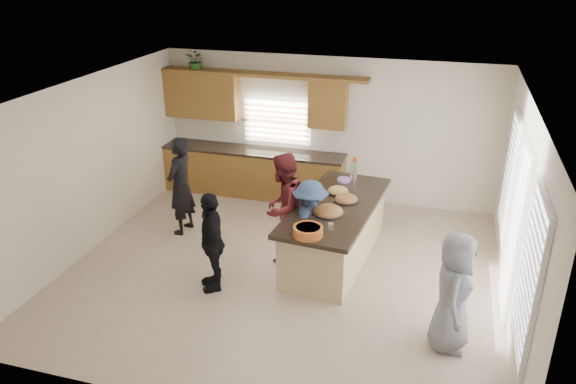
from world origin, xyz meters
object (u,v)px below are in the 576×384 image
(woman_left_back, at_px, (181,186))
(woman_left_mid, at_px, (283,208))
(woman_left_front, at_px, (212,241))
(woman_right_back, at_px, (310,226))
(salad_bowl, at_px, (308,231))
(woman_right_front, at_px, (454,292))
(island, at_px, (335,232))

(woman_left_back, distance_m, woman_left_mid, 1.99)
(woman_left_back, xyz_separation_m, woman_left_mid, (1.95, -0.39, 0.01))
(woman_left_front, distance_m, woman_right_back, 1.53)
(salad_bowl, bearing_deg, woman_left_back, 153.14)
(woman_left_back, height_order, woman_right_front, woman_left_back)
(salad_bowl, distance_m, woman_right_back, 0.79)
(island, xyz_separation_m, salad_bowl, (-0.17, -1.14, 0.57))
(salad_bowl, xyz_separation_m, woman_left_back, (-2.59, 1.31, -0.16))
(island, distance_m, woman_left_front, 2.06)
(woman_left_back, bearing_deg, salad_bowl, 68.25)
(island, relative_size, woman_left_mid, 1.59)
(woman_left_back, relative_size, woman_right_back, 1.19)
(island, distance_m, salad_bowl, 1.28)
(island, bearing_deg, woman_left_back, -178.15)
(woman_left_front, bearing_deg, woman_right_back, 97.71)
(island, relative_size, woman_right_front, 1.78)
(woman_right_back, bearing_deg, salad_bowl, -175.89)
(woman_right_front, bearing_deg, woman_left_front, 85.42)
(woman_left_front, bearing_deg, woman_left_mid, 117.62)
(woman_right_back, bearing_deg, woman_left_back, 68.62)
(island, relative_size, woman_left_back, 1.61)
(woman_left_mid, xyz_separation_m, woman_right_back, (0.49, -0.20, -0.15))
(salad_bowl, height_order, woman_right_back, woman_right_back)
(island, bearing_deg, woman_left_mid, -159.59)
(woman_left_back, relative_size, woman_left_front, 1.15)
(woman_right_back, bearing_deg, woman_left_mid, 59.60)
(woman_left_front, bearing_deg, island, 101.72)
(woman_left_mid, xyz_separation_m, woman_left_front, (-0.73, -1.12, -0.13))
(salad_bowl, relative_size, woman_right_front, 0.27)
(island, relative_size, woman_right_back, 1.92)
(island, xyz_separation_m, woman_right_front, (1.81, -1.77, 0.33))
(island, xyz_separation_m, woman_left_front, (-1.53, -1.34, 0.30))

